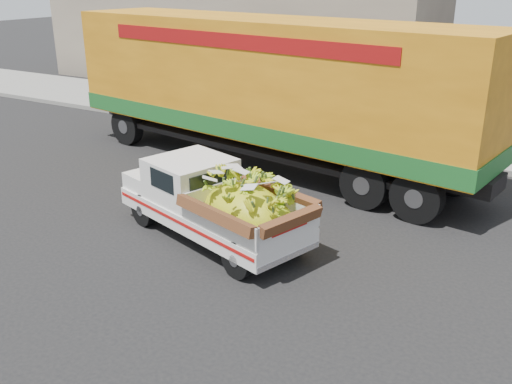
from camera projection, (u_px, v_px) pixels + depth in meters
The scene contains 6 objects.
ground at pixel (186, 228), 11.53m from camera, with size 100.00×100.00×0.00m, color black.
curb at pixel (324, 144), 17.00m from camera, with size 60.00×0.25×0.15m, color gray.
sidewalk at pixel (350, 128), 18.69m from camera, with size 60.00×4.00×0.14m, color gray.
building_left at pixel (239, 27), 26.34m from camera, with size 18.00×6.00×5.00m, color gray.
pickup_truck at pixel (222, 205), 10.62m from camera, with size 4.42×2.66×1.46m.
semi_trailer at pixel (267, 86), 14.56m from camera, with size 12.06×4.23×3.80m.
Camera 1 is at (6.55, -8.33, 4.83)m, focal length 40.00 mm.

